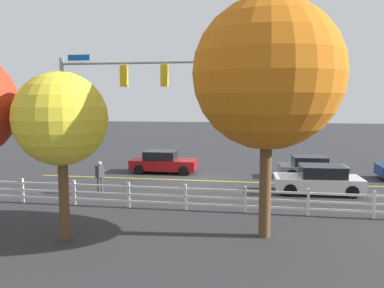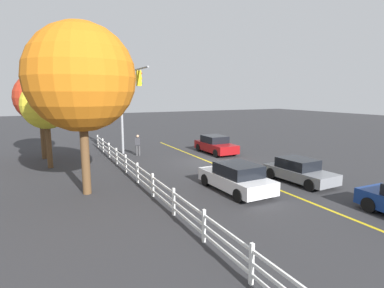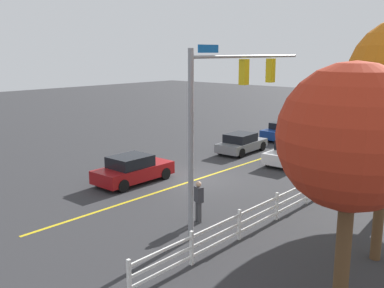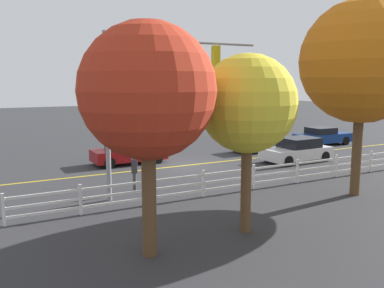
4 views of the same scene
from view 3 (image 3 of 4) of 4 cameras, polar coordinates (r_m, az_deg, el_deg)
name	(u,v)px [view 3 (image 3 of 4)]	position (r m, az deg, el deg)	size (l,w,h in m)	color
ground_plane	(197,180)	(23.72, 0.59, -4.62)	(120.00, 120.00, 0.00)	#2D2D30
lane_center_stripe	(240,165)	(26.76, 6.22, -2.77)	(28.00, 0.16, 0.01)	gold
signal_assembly	(227,101)	(16.81, 4.55, 5.58)	(7.20, 0.38, 6.96)	gray
car_0	(133,170)	(23.21, -7.65, -3.29)	(4.33, 1.96, 1.46)	maroon
car_1	(285,131)	(35.19, 11.95, 1.64)	(4.45, 2.06, 1.35)	navy
car_2	(241,143)	(30.03, 6.40, 0.10)	(4.13, 2.04, 1.34)	slate
car_3	(294,152)	(27.73, 13.03, -0.99)	(4.42, 2.13, 1.46)	silver
pedestrian	(199,200)	(17.72, 0.85, -7.22)	(0.39, 0.47, 1.69)	#3F3F42
white_rail_fence	(332,179)	(22.81, 17.62, -4.29)	(26.10, 0.10, 1.15)	white
tree_2	(352,138)	(11.62, 19.93, 0.71)	(3.74, 3.74, 6.51)	brown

